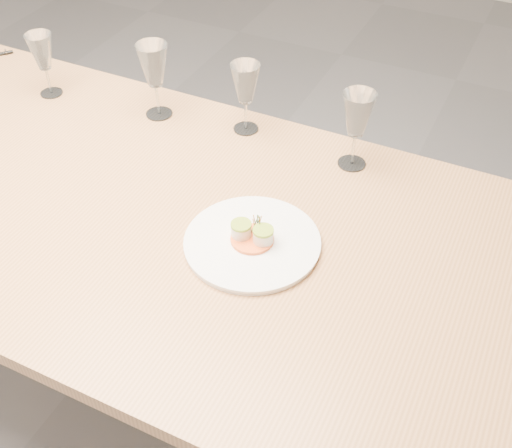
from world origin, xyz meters
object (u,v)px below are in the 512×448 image
at_px(dining_table, 62,195).
at_px(wine_glass_1, 154,67).
at_px(wine_glass_3, 357,116).
at_px(dinner_plate, 252,242).
at_px(wine_glass_2, 245,85).
at_px(wine_glass_0, 42,53).

distance_m(dining_table, wine_glass_1, 0.44).
distance_m(dining_table, wine_glass_3, 0.81).
height_order(dinner_plate, wine_glass_2, wine_glass_2).
distance_m(wine_glass_1, wine_glass_2, 0.27).
height_order(dining_table, dinner_plate, dinner_plate).
distance_m(wine_glass_2, wine_glass_3, 0.33).
relative_size(wine_glass_1, wine_glass_2, 1.09).
relative_size(dining_table, dinner_plate, 7.61).
height_order(wine_glass_1, wine_glass_2, wine_glass_1).
relative_size(dinner_plate, wine_glass_3, 1.48).
relative_size(dinner_plate, wine_glass_2, 1.55).
distance_m(dinner_plate, wine_glass_1, 0.63).
bearing_deg(wine_glass_0, dining_table, -49.29).
distance_m(wine_glass_0, wine_glass_1, 0.36).
height_order(dinner_plate, wine_glass_1, wine_glass_1).
xyz_separation_m(dining_table, wine_glass_2, (0.35, 0.41, 0.21)).
xyz_separation_m(dinner_plate, wine_glass_3, (0.10, 0.39, 0.14)).
bearing_deg(wine_glass_2, wine_glass_1, -171.03).
bearing_deg(dining_table, dinner_plate, -1.07).
xyz_separation_m(dining_table, wine_glass_0, (-0.28, 0.32, 0.20)).
bearing_deg(dinner_plate, wine_glass_1, 142.47).
height_order(dining_table, wine_glass_3, wine_glass_3).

